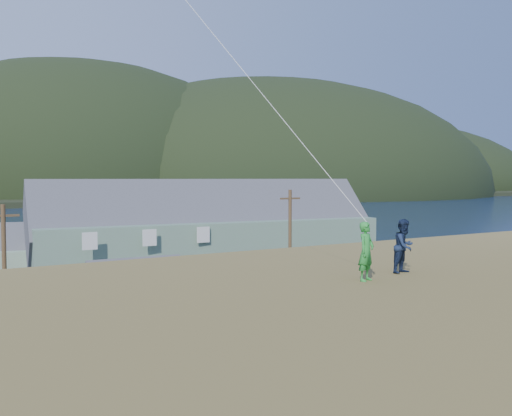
{
  "coord_description": "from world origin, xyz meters",
  "views": [
    {
      "loc": [
        -8.34,
        -31.01,
        9.93
      ],
      "look_at": [
        2.69,
        -12.46,
        8.8
      ],
      "focal_mm": 40.0,
      "sensor_mm": 36.0,
      "label": 1
    }
  ],
  "objects_px": {
    "shed_white": "(138,293)",
    "kite_flyer_green": "(366,251)",
    "kite_flyer_navy": "(404,246)",
    "lodge": "(210,233)"
  },
  "relations": [
    {
      "from": "shed_white",
      "to": "kite_flyer_green",
      "type": "relative_size",
      "value": 4.32
    },
    {
      "from": "kite_flyer_green",
      "to": "kite_flyer_navy",
      "type": "xyz_separation_m",
      "value": [
        1.8,
        0.4,
        -0.01
      ]
    },
    {
      "from": "shed_white",
      "to": "kite_flyer_navy",
      "type": "xyz_separation_m",
      "value": [
        -0.8,
        -25.57,
        5.92
      ]
    },
    {
      "from": "kite_flyer_green",
      "to": "kite_flyer_navy",
      "type": "relative_size",
      "value": 1.01
    },
    {
      "from": "shed_white",
      "to": "kite_flyer_green",
      "type": "xyz_separation_m",
      "value": [
        -2.6,
        -25.97,
        5.93
      ]
    },
    {
      "from": "kite_flyer_navy",
      "to": "shed_white",
      "type": "bearing_deg",
      "value": 75.1
    },
    {
      "from": "lodge",
      "to": "kite_flyer_green",
      "type": "height_order",
      "value": "lodge"
    },
    {
      "from": "shed_white",
      "to": "kite_flyer_navy",
      "type": "height_order",
      "value": "kite_flyer_navy"
    },
    {
      "from": "lodge",
      "to": "kite_flyer_green",
      "type": "relative_size",
      "value": 21.88
    },
    {
      "from": "lodge",
      "to": "kite_flyer_navy",
      "type": "distance_m",
      "value": 40.82
    }
  ]
}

